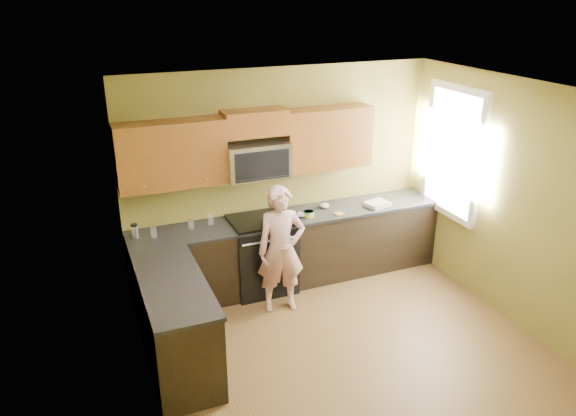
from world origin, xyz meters
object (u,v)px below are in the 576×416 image
stove (262,254)px  travel_mug (135,238)px  frying_pan (272,225)px  butter_tub (309,217)px  woman (281,250)px  microwave (257,177)px

stove → travel_mug: bearing=177.0°
frying_pan → butter_tub: (0.54, 0.14, -0.03)m
stove → woman: (0.05, -0.53, 0.29)m
woman → frying_pan: bearing=99.2°
microwave → woman: bearing=-85.4°
butter_tub → microwave: bearing=159.7°
woman → butter_tub: (0.54, 0.43, 0.16)m
butter_tub → travel_mug: (-2.08, 0.17, 0.00)m
frying_pan → butter_tub: frying_pan is taller
woman → butter_tub: bearing=47.5°
woman → butter_tub: size_ratio=11.83×
stove → microwave: 0.98m
stove → travel_mug: 1.55m
stove → microwave: bearing=90.0°
frying_pan → travel_mug: travel_mug is taller
microwave → frying_pan: bearing=-81.9°
microwave → butter_tub: microwave is taller
microwave → travel_mug: bearing=-178.2°
microwave → butter_tub: (0.59, -0.22, -0.53)m
microwave → woman: (0.05, -0.65, -0.69)m
woman → travel_mug: woman is taller
microwave → travel_mug: size_ratio=4.53×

